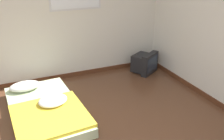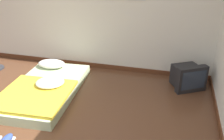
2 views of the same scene
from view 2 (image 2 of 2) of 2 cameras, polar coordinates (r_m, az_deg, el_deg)
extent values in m
cube|color=silver|center=(4.84, -6.81, 15.26)|extent=(7.31, 0.06, 2.60)
cube|color=#562D19|center=(5.17, -6.27, 1.35)|extent=(7.31, 0.02, 0.09)
cube|color=beige|center=(4.29, -15.04, -4.26)|extent=(1.12, 1.89, 0.15)
ellipsoid|color=silver|center=(4.85, -13.66, 1.39)|extent=(0.54, 0.37, 0.14)
cube|color=yellow|center=(3.98, -17.29, -5.36)|extent=(1.09, 1.12, 0.05)
ellipsoid|color=silver|center=(4.12, -13.98, -2.76)|extent=(0.57, 0.54, 0.11)
cube|color=black|center=(4.50, 16.33, -1.09)|extent=(0.51, 0.47, 0.36)
cube|color=black|center=(4.34, 17.73, -2.04)|extent=(0.51, 0.37, 0.45)
cube|color=#283342|center=(4.29, 18.20, -2.28)|extent=(0.37, 0.22, 0.32)
camera|label=1|loc=(2.39, -83.81, 5.39)|focal=40.00mm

